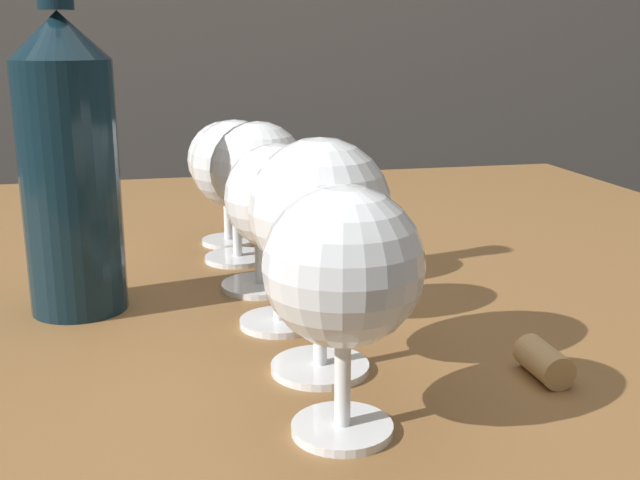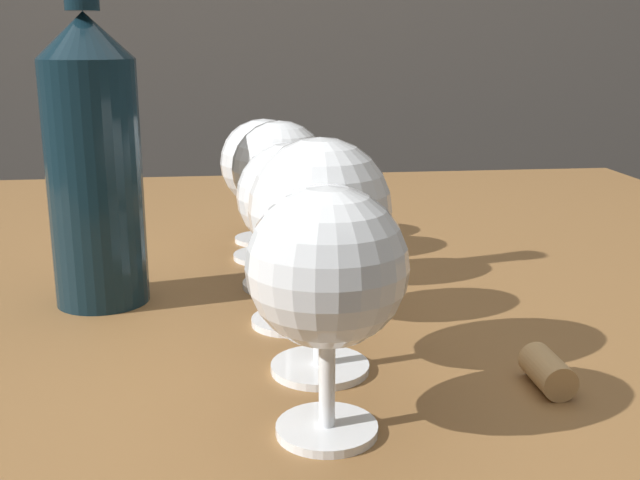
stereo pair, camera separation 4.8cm
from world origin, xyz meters
The scene contains 9 objects.
dining_table centered at (0.00, 0.00, 0.67)m, with size 1.27×0.95×0.77m.
wine_glass_rose centered at (0.06, -0.35, 0.86)m, with size 0.09×0.09×0.14m.
wine_glass_port centered at (0.07, -0.27, 0.87)m, with size 0.09×0.09×0.15m.
wine_glass_empty centered at (0.05, -0.18, 0.86)m, with size 0.08×0.08×0.14m.
wine_glass_chardonnay centered at (0.05, -0.09, 0.87)m, with size 0.08×0.08×0.14m.
wine_glass_merlot centered at (0.04, 0.00, 0.86)m, with size 0.08×0.08×0.14m.
wine_glass_amber centered at (0.04, 0.07, 0.85)m, with size 0.08×0.08×0.13m.
wine_bottle centered at (-0.09, -0.11, 0.89)m, with size 0.07×0.07×0.31m.
cork centered at (0.20, -0.31, 0.78)m, with size 0.02×0.02×0.04m, color tan.
Camera 2 is at (0.01, -0.73, 0.98)m, focal length 43.44 mm.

